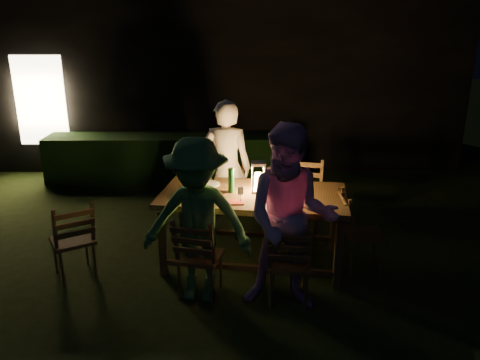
{
  "coord_description": "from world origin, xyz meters",
  "views": [
    {
      "loc": [
        0.71,
        -4.31,
        2.65
      ],
      "look_at": [
        0.77,
        0.86,
        0.93
      ],
      "focal_mm": 35.0,
      "sensor_mm": 36.0,
      "label": 1
    }
  ],
  "objects_px": {
    "chair_spare": "(75,253)",
    "person_opp_left": "(197,222)",
    "bottle_table": "(231,180)",
    "ice_bucket": "(280,162)",
    "lantern": "(258,179)",
    "bottle_bucket_b": "(284,158)",
    "chair_far_left": "(226,213)",
    "dining_table": "(253,200)",
    "chair_near_right": "(289,277)",
    "person_opp_right": "(291,220)",
    "person_house_side": "(226,168)",
    "bottle_bucket_a": "(277,159)",
    "side_table": "(280,174)",
    "chair_near_left": "(200,270)",
    "chair_end": "(361,246)",
    "chair_far_right": "(302,215)"
  },
  "relations": [
    {
      "from": "chair_spare",
      "to": "person_opp_left",
      "type": "height_order",
      "value": "person_opp_left"
    },
    {
      "from": "bottle_table",
      "to": "ice_bucket",
      "type": "bearing_deg",
      "value": 66.72
    },
    {
      "from": "lantern",
      "to": "bottle_bucket_b",
      "type": "xyz_separation_m",
      "value": [
        0.46,
        1.71,
        -0.24
      ]
    },
    {
      "from": "chair_spare",
      "to": "ice_bucket",
      "type": "distance_m",
      "value": 3.19
    },
    {
      "from": "chair_far_left",
      "to": "chair_spare",
      "type": "bearing_deg",
      "value": 47.65
    },
    {
      "from": "dining_table",
      "to": "bottle_bucket_b",
      "type": "bearing_deg",
      "value": 82.39
    },
    {
      "from": "chair_near_right",
      "to": "lantern",
      "type": "xyz_separation_m",
      "value": [
        -0.27,
        0.87,
        0.74
      ]
    },
    {
      "from": "bottle_bucket_b",
      "to": "person_opp_left",
      "type": "bearing_deg",
      "value": -113.74
    },
    {
      "from": "person_opp_right",
      "to": "person_opp_left",
      "type": "height_order",
      "value": "person_opp_right"
    },
    {
      "from": "person_house_side",
      "to": "bottle_bucket_a",
      "type": "bearing_deg",
      "value": -124.14
    },
    {
      "from": "chair_near_right",
      "to": "person_opp_right",
      "type": "relative_size",
      "value": 0.5
    },
    {
      "from": "side_table",
      "to": "person_house_side",
      "type": "bearing_deg",
      "value": -133.59
    },
    {
      "from": "chair_near_left",
      "to": "bottle_table",
      "type": "distance_m",
      "value": 1.07
    },
    {
      "from": "chair_spare",
      "to": "bottle_table",
      "type": "xyz_separation_m",
      "value": [
        1.71,
        0.35,
        0.72
      ]
    },
    {
      "from": "chair_far_left",
      "to": "ice_bucket",
      "type": "distance_m",
      "value": 1.26
    },
    {
      "from": "chair_far_left",
      "to": "chair_end",
      "type": "xyz_separation_m",
      "value": [
        1.54,
        -1.03,
        0.0
      ]
    },
    {
      "from": "chair_spare",
      "to": "bottle_bucket_a",
      "type": "bearing_deg",
      "value": 8.58
    },
    {
      "from": "dining_table",
      "to": "ice_bucket",
      "type": "distance_m",
      "value": 1.77
    },
    {
      "from": "dining_table",
      "to": "side_table",
      "type": "relative_size",
      "value": 3.54
    },
    {
      "from": "lantern",
      "to": "chair_far_right",
      "type": "bearing_deg",
      "value": 46.19
    },
    {
      "from": "dining_table",
      "to": "person_opp_right",
      "type": "height_order",
      "value": "person_opp_right"
    },
    {
      "from": "bottle_bucket_a",
      "to": "bottle_bucket_b",
      "type": "distance_m",
      "value": 0.13
    },
    {
      "from": "chair_end",
      "to": "person_opp_left",
      "type": "distance_m",
      "value": 1.95
    },
    {
      "from": "dining_table",
      "to": "person_opp_right",
      "type": "bearing_deg",
      "value": -61.24
    },
    {
      "from": "person_opp_left",
      "to": "bottle_table",
      "type": "xyz_separation_m",
      "value": [
        0.33,
        0.78,
        0.16
      ]
    },
    {
      "from": "chair_near_left",
      "to": "person_opp_right",
      "type": "xyz_separation_m",
      "value": [
        0.88,
        -0.19,
        0.64
      ]
    },
    {
      "from": "chair_far_right",
      "to": "bottle_bucket_a",
      "type": "relative_size",
      "value": 3.24
    },
    {
      "from": "person_opp_right",
      "to": "lantern",
      "type": "xyz_separation_m",
      "value": [
        -0.26,
        0.92,
        0.1
      ]
    },
    {
      "from": "chair_near_right",
      "to": "bottle_table",
      "type": "height_order",
      "value": "bottle_table"
    },
    {
      "from": "dining_table",
      "to": "chair_far_left",
      "type": "bearing_deg",
      "value": 120.25
    },
    {
      "from": "chair_far_left",
      "to": "bottle_bucket_a",
      "type": "xyz_separation_m",
      "value": [
        0.74,
        0.84,
        0.5
      ]
    },
    {
      "from": "dining_table",
      "to": "person_opp_left",
      "type": "xyz_separation_m",
      "value": [
        -0.57,
        -0.74,
        0.06
      ]
    },
    {
      "from": "bottle_bucket_b",
      "to": "bottle_bucket_a",
      "type": "bearing_deg",
      "value": -141.34
    },
    {
      "from": "person_house_side",
      "to": "chair_near_left",
      "type": "bearing_deg",
      "value": 89.93
    },
    {
      "from": "chair_near_right",
      "to": "side_table",
      "type": "xyz_separation_m",
      "value": [
        0.15,
        2.54,
        0.27
      ]
    },
    {
      "from": "chair_near_left",
      "to": "person_house_side",
      "type": "height_order",
      "value": "person_house_side"
    },
    {
      "from": "chair_far_left",
      "to": "person_opp_left",
      "type": "xyz_separation_m",
      "value": [
        -0.25,
        -1.57,
        0.55
      ]
    },
    {
      "from": "bottle_bucket_a",
      "to": "chair_far_right",
      "type": "bearing_deg",
      "value": -76.14
    },
    {
      "from": "chair_end",
      "to": "person_opp_right",
      "type": "distance_m",
      "value": 1.29
    },
    {
      "from": "chair_near_left",
      "to": "side_table",
      "type": "relative_size",
      "value": 1.49
    },
    {
      "from": "chair_near_right",
      "to": "person_house_side",
      "type": "height_order",
      "value": "person_house_side"
    },
    {
      "from": "person_opp_left",
      "to": "side_table",
      "type": "bearing_deg",
      "value": 75.89
    },
    {
      "from": "chair_far_left",
      "to": "bottle_table",
      "type": "xyz_separation_m",
      "value": [
        0.08,
        -0.79,
        0.72
      ]
    },
    {
      "from": "bottle_table",
      "to": "chair_end",
      "type": "bearing_deg",
      "value": -9.09
    },
    {
      "from": "person_house_side",
      "to": "bottle_bucket_a",
      "type": "relative_size",
      "value": 5.56
    },
    {
      "from": "chair_near_right",
      "to": "lantern",
      "type": "relative_size",
      "value": 2.63
    },
    {
      "from": "person_house_side",
      "to": "bottle_bucket_a",
      "type": "height_order",
      "value": "person_house_side"
    },
    {
      "from": "person_opp_left",
      "to": "side_table",
      "type": "height_order",
      "value": "person_opp_left"
    },
    {
      "from": "bottle_bucket_a",
      "to": "chair_spare",
      "type": "bearing_deg",
      "value": -140.26
    },
    {
      "from": "dining_table",
      "to": "ice_bucket",
      "type": "height_order",
      "value": "dining_table"
    }
  ]
}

